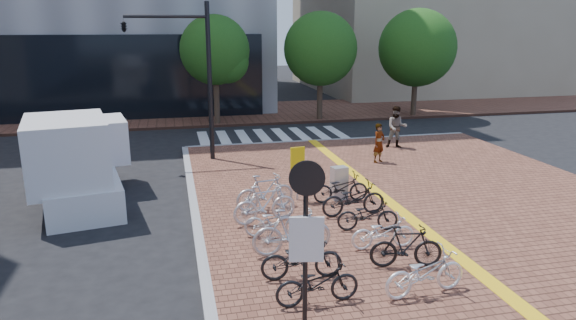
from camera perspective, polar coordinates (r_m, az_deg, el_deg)
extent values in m
plane|color=black|center=(13.29, 8.29, -9.95)|extent=(120.00, 120.00, 0.00)
cube|color=gray|center=(25.00, 4.86, 2.14)|extent=(14.00, 0.25, 0.15)
cube|color=brown|center=(32.98, -4.94, 5.22)|extent=(70.00, 8.00, 0.15)
cube|color=silver|center=(25.85, -9.31, 2.26)|extent=(0.50, 4.00, 0.01)
cube|color=silver|center=(25.93, -7.11, 2.38)|extent=(0.50, 4.00, 0.01)
cube|color=silver|center=(26.05, -4.92, 2.50)|extent=(0.50, 4.00, 0.01)
cube|color=silver|center=(26.20, -2.75, 2.61)|extent=(0.50, 4.00, 0.01)
cube|color=silver|center=(26.39, -0.61, 2.71)|extent=(0.50, 4.00, 0.01)
cube|color=silver|center=(26.62, 1.49, 2.81)|extent=(0.50, 4.00, 0.01)
cube|color=silver|center=(26.88, 3.56, 2.91)|extent=(0.50, 4.00, 0.01)
cube|color=silver|center=(27.18, 5.59, 3.00)|extent=(0.50, 4.00, 0.01)
cylinder|color=#38281E|center=(29.11, -7.93, 6.60)|extent=(0.32, 0.32, 2.60)
sphere|color=#194714|center=(28.85, -8.13, 12.01)|extent=(3.80, 3.80, 3.80)
sphere|color=#194714|center=(28.65, -6.82, 10.83)|extent=(2.40, 2.40, 2.40)
cylinder|color=#38281E|center=(30.22, 3.55, 7.01)|extent=(0.32, 0.32, 2.60)
sphere|color=#194714|center=(29.98, 3.63, 12.23)|extent=(4.20, 4.20, 4.20)
sphere|color=#194714|center=(29.90, 4.90, 11.04)|extent=(2.40, 2.40, 2.40)
cylinder|color=#38281E|center=(32.43, 13.85, 7.14)|extent=(0.32, 0.32, 2.60)
sphere|color=#194714|center=(32.20, 14.15, 11.99)|extent=(4.60, 4.60, 4.60)
sphere|color=#194714|center=(32.24, 15.30, 10.85)|extent=(2.40, 2.40, 2.40)
imported|color=black|center=(10.42, 3.29, -13.47)|extent=(1.74, 0.66, 0.90)
imported|color=black|center=(11.33, 1.52, -10.88)|extent=(1.83, 0.76, 0.94)
imported|color=silver|center=(12.40, 0.44, -7.93)|extent=(1.97, 0.61, 1.18)
imported|color=silver|center=(13.46, -1.46, -6.83)|extent=(1.68, 0.84, 0.84)
imported|color=silver|center=(14.33, -2.61, -4.89)|extent=(1.92, 0.88, 1.11)
imported|color=#B6B5BA|center=(15.36, -2.56, -3.56)|extent=(1.89, 0.85, 1.09)
imported|color=white|center=(11.07, 14.97, -11.98)|extent=(1.92, 0.88, 0.97)
imported|color=black|center=(12.11, 12.99, -9.36)|extent=(1.73, 0.77, 1.01)
imported|color=white|center=(12.99, 10.51, -7.87)|extent=(1.64, 0.61, 0.85)
imported|color=black|center=(14.02, 8.84, -6.06)|extent=(1.72, 0.85, 0.86)
imported|color=black|center=(15.02, 7.27, -4.29)|extent=(1.93, 0.74, 1.00)
imported|color=black|center=(16.10, 5.88, -3.08)|extent=(1.76, 0.65, 0.92)
imported|color=gray|center=(20.89, 10.08, 1.87)|extent=(0.69, 0.60, 1.58)
imported|color=#4B5260|center=(23.54, 11.98, 3.60)|extent=(1.09, 0.96, 1.88)
cube|color=silver|center=(16.33, 5.69, -2.56)|extent=(0.53, 0.42, 1.06)
cylinder|color=#B7B7BC|center=(16.08, 1.04, -1.60)|extent=(0.07, 0.07, 1.68)
cube|color=yellow|center=(15.90, 1.09, 0.13)|extent=(0.47, 0.12, 0.75)
cylinder|color=black|center=(8.90, 1.94, -10.25)|extent=(0.10, 0.10, 3.23)
cylinder|color=black|center=(8.36, 2.13, -2.05)|extent=(0.60, 0.17, 0.60)
cube|color=silver|center=(8.73, 2.06, -8.83)|extent=(0.59, 0.17, 0.81)
cylinder|color=black|center=(20.99, -8.68, 8.48)|extent=(0.19, 0.19, 6.26)
cylinder|color=black|center=(20.81, -13.42, 15.26)|extent=(3.13, 0.13, 0.13)
imported|color=black|center=(20.86, -17.80, 14.10)|extent=(0.28, 1.30, 0.52)
cube|color=silver|center=(17.66, -21.87, -2.85)|extent=(2.99, 5.30, 1.00)
cube|color=silver|center=(18.76, -22.41, 1.96)|extent=(2.46, 2.46, 1.44)
cube|color=silver|center=(16.45, -22.20, 0.89)|extent=(2.76, 3.47, 2.00)
cylinder|color=black|center=(19.41, -24.83, -1.97)|extent=(0.38, 0.81, 0.78)
cylinder|color=black|center=(16.02, -24.95, -5.37)|extent=(0.38, 0.81, 0.78)
cylinder|color=black|center=(19.43, -19.28, -1.40)|extent=(0.38, 0.81, 0.78)
cylinder|color=black|center=(16.04, -18.20, -4.67)|extent=(0.38, 0.81, 0.78)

